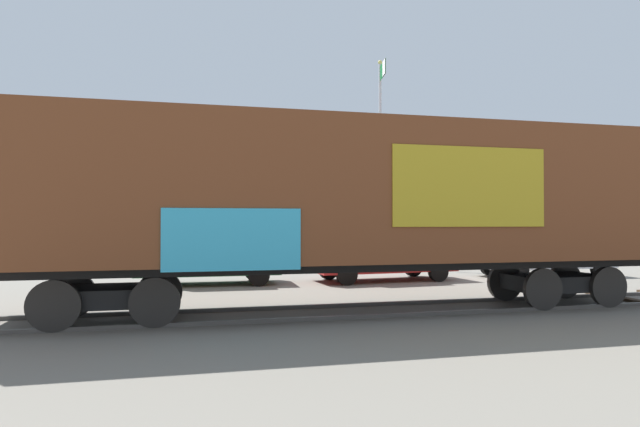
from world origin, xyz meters
TOP-DOWN VIEW (x-y plane):
  - ground_plane at (0.00, 0.00)m, footprint 260.00×260.00m
  - track at (-1.19, -0.01)m, footprint 60.01×4.23m
  - freight_car at (-1.02, -0.00)m, footprint 14.98×3.56m
  - flagpole at (2.86, 10.50)m, footprint 0.25×1.25m
  - hillside at (0.16, 76.65)m, footprint 135.15×34.68m
  - parked_car_green at (-4.23, 5.73)m, footprint 4.37×1.99m
  - parked_car_red at (1.34, 5.71)m, footprint 4.88×2.40m
  - parked_car_white at (7.37, 5.93)m, footprint 4.91×2.26m

SIDE VIEW (x-z plane):
  - ground_plane at x=0.00m, z-range 0.00..0.00m
  - track at x=-1.19m, z-range 0.00..0.08m
  - parked_car_white at x=7.37m, z-range 0.00..1.62m
  - parked_car_green at x=-4.23m, z-range 0.02..1.68m
  - parked_car_red at x=1.34m, z-range 0.01..1.71m
  - freight_car at x=-1.02m, z-range 0.36..4.59m
  - hillside at x=0.16m, z-range -2.33..12.75m
  - flagpole at x=2.86m, z-range 0.89..9.78m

